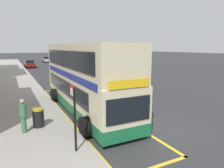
% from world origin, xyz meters
% --- Properties ---
extents(ground_plane, '(260.00, 260.00, 0.00)m').
position_xyz_m(ground_plane, '(0.00, 32.00, 0.00)').
color(ground_plane, '#333335').
extents(pavement_near, '(6.00, 76.00, 0.14)m').
position_xyz_m(pavement_near, '(-7.00, 32.00, 0.07)').
color(pavement_near, '#A39E93').
rests_on(pavement_near, ground).
extents(double_decker_bus, '(3.17, 11.50, 4.40)m').
position_xyz_m(double_decker_bus, '(-2.46, 4.69, 2.07)').
color(double_decker_bus, beige).
rests_on(double_decker_bus, ground).
extents(bus_bay_markings, '(3.11, 15.12, 0.01)m').
position_xyz_m(bus_bay_markings, '(-2.45, 4.62, 0.01)').
color(bus_bay_markings, yellow).
rests_on(bus_bay_markings, ground).
extents(bus_stop_sign, '(0.09, 0.51, 2.61)m').
position_xyz_m(bus_stop_sign, '(-4.69, -0.63, 1.68)').
color(bus_stop_sign, black).
rests_on(bus_stop_sign, pavement_near).
extents(parked_car_maroon_ahead, '(2.09, 4.20, 1.62)m').
position_xyz_m(parked_car_maroon_ahead, '(-2.96, 37.68, 0.80)').
color(parked_car_maroon_ahead, maroon).
rests_on(parked_car_maroon_ahead, ground).
extents(parked_car_black_across, '(2.09, 4.20, 1.62)m').
position_xyz_m(parked_car_black_across, '(4.75, 40.62, 0.80)').
color(parked_car_black_across, black).
rests_on(parked_car_black_across, ground).
extents(parked_car_teal_distant, '(2.09, 4.20, 1.62)m').
position_xyz_m(parked_car_teal_distant, '(5.08, 15.52, 0.80)').
color(parked_car_teal_distant, '#196066').
rests_on(parked_car_teal_distant, ground).
extents(parked_car_silver_behind, '(2.09, 4.20, 1.62)m').
position_xyz_m(parked_car_silver_behind, '(2.77, 51.74, 0.80)').
color(parked_car_silver_behind, '#B2B5BA').
rests_on(parked_car_silver_behind, ground).
extents(pedestrian_waiting_near_sign, '(0.34, 0.34, 1.67)m').
position_xyz_m(pedestrian_waiting_near_sign, '(-6.39, 2.13, 1.04)').
color(pedestrian_waiting_near_sign, '#3F724C').
rests_on(pedestrian_waiting_near_sign, pavement_near).
extents(litter_bin, '(0.59, 0.59, 0.96)m').
position_xyz_m(litter_bin, '(-5.67, 2.59, 0.63)').
color(litter_bin, black).
rests_on(litter_bin, pavement_near).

